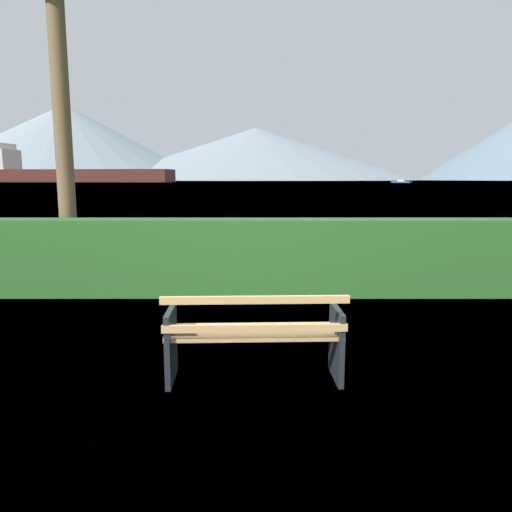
{
  "coord_description": "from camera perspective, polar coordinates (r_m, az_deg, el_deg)",
  "views": [
    {
      "loc": [
        0.02,
        -4.32,
        1.85
      ],
      "look_at": [
        0.0,
        2.09,
        0.83
      ],
      "focal_mm": 34.08,
      "sensor_mm": 36.0,
      "label": 1
    }
  ],
  "objects": [
    {
      "name": "fishing_boat_near",
      "position": [
        227.48,
        16.84,
        8.35
      ],
      "size": [
        8.29,
        7.81,
        1.31
      ],
      "color": "#335693",
      "rests_on": "water_surface"
    },
    {
      "name": "distant_hills",
      "position": [
        558.25,
        1.33,
        12.77
      ],
      "size": [
        813.65,
        370.8,
        87.17
      ],
      "color": "gray",
      "rests_on": "ground_plane"
    },
    {
      "name": "ground_plane",
      "position": [
        4.7,
        -0.07,
        -14.13
      ],
      "size": [
        1400.0,
        1400.0,
        0.0
      ],
      "primitive_type": "plane",
      "color": "#4C6B33"
    },
    {
      "name": "park_bench",
      "position": [
        4.5,
        -0.05,
        -9.46
      ],
      "size": [
        1.63,
        0.62,
        0.87
      ],
      "color": "tan",
      "rests_on": "ground_plane"
    },
    {
      "name": "cargo_ship_large",
      "position": [
        281.02,
        -23.36,
        9.12
      ],
      "size": [
        118.26,
        32.11,
        20.15
      ],
      "color": "#471E19",
      "rests_on": "water_surface"
    },
    {
      "name": "water_surface",
      "position": [
        312.06,
        0.16,
        8.74
      ],
      "size": [
        620.0,
        620.0,
        0.0
      ],
      "primitive_type": "plane",
      "color": "#7A99A8",
      "rests_on": "ground_plane"
    },
    {
      "name": "hedge_row",
      "position": [
        7.8,
        0.03,
        -0.11
      ],
      "size": [
        11.35,
        0.67,
        1.21
      ],
      "primitive_type": "cube",
      "color": "#285B23",
      "rests_on": "ground_plane"
    }
  ]
}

